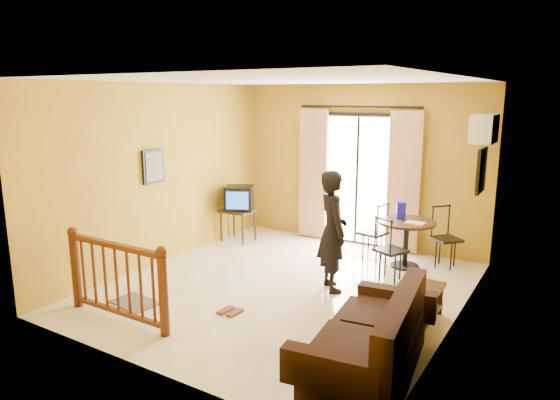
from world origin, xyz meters
The scene contains 19 objects.
ground centered at (0.00, 0.00, 0.00)m, with size 5.00×5.00×0.00m, color beige.
room_shell centered at (0.00, 0.00, 1.70)m, with size 5.00×5.00×5.00m.
balcony_door centered at (0.00, 2.43, 1.19)m, with size 2.25×0.14×2.46m.
tv_table centered at (-1.90, 1.50, 0.50)m, with size 0.58×0.48×0.58m.
television centered at (-1.87, 1.49, 0.80)m, with size 0.63×0.61×0.44m.
picture_left centered at (-2.22, -0.20, 1.55)m, with size 0.05×0.42×0.52m.
dining_table centered at (1.14, 1.71, 0.58)m, with size 0.88×0.88×0.73m.
water_jug centered at (1.02, 1.78, 0.87)m, with size 0.14×0.14×0.27m, color #1413BA.
serving_tray centered at (1.30, 1.61, 0.74)m, with size 0.28×0.18×0.02m, color white.
dining_chairs centered at (1.14, 1.60, 0.00)m, with size 1.61×1.54×0.95m.
air_conditioner centered at (2.09, 1.95, 2.15)m, with size 0.31×0.60×0.40m.
botanical_print centered at (2.22, 1.30, 1.65)m, with size 0.05×0.50×0.60m.
coffee_table centered at (1.85, -0.14, 0.27)m, with size 0.50×0.91×0.40m.
bowl centered at (1.85, -0.07, 0.44)m, with size 0.20×0.20×0.06m, color #5B2F1F.
sofa centered at (1.86, -1.46, 0.32)m, with size 1.04×1.89×0.85m.
standing_person centered at (0.57, 0.30, 0.82)m, with size 0.60×0.39×1.65m, color black.
stair_balustrade centered at (-1.15, -1.90, 0.56)m, with size 1.63×0.13×1.04m.
doormat centered at (-1.36, -1.47, 0.01)m, with size 0.60×0.40×0.02m, color #5E544B.
sandals centered at (-0.14, -1.05, 0.01)m, with size 0.25×0.25×0.03m.
Camera 1 is at (3.37, -5.58, 2.62)m, focal length 32.00 mm.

